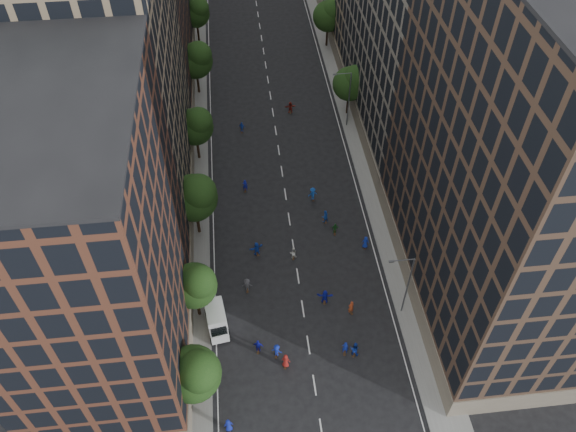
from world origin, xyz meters
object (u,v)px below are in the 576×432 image
Objects in this scene: skater_0 at (229,425)px; streetlamp_far at (348,97)px; cargo_van at (217,320)px; skater_1 at (345,348)px; streetlamp_near at (406,283)px; skater_2 at (355,349)px.

streetlamp_far is at bearing -122.45° from skater_0.
skater_1 is at bearing -27.77° from cargo_van.
streetlamp_near is 9.09m from skater_1.
streetlamp_near is 4.66× the size of skater_2.
streetlamp_near is 1.00× the size of streetlamp_far.
skater_2 is (-5.88, -4.55, -4.20)m from streetlamp_near.
streetlamp_near is 20.07m from cargo_van.
skater_1 is at bearing -160.13° from skater_0.
streetlamp_far is 1.93× the size of cargo_van.
skater_2 is (13.80, -4.83, -0.28)m from cargo_van.
streetlamp_near is 1.93× the size of cargo_van.
skater_1 is at bearing -147.81° from streetlamp_near.
streetlamp_far reaches higher than skater_0.
streetlamp_near is 4.99× the size of skater_1.
cargo_van reaches higher than skater_0.
streetlamp_near is at bearing -119.11° from skater_2.
cargo_van reaches higher than skater_2.
cargo_van is (-19.68, -32.72, -3.92)m from streetlamp_far.
skater_2 is at bearing 176.10° from skater_1.
streetlamp_far is at bearing -75.75° from skater_2.
streetlamp_far is 4.99× the size of skater_1.
skater_1 reaches higher than skater_0.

